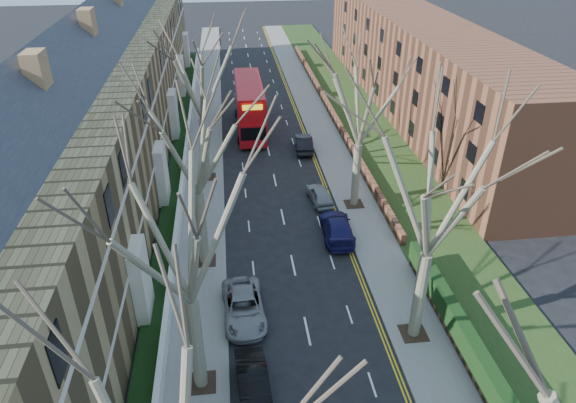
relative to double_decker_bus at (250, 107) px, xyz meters
name	(u,v)px	position (x,y,z in m)	size (l,w,h in m)	color
pavement_left	(206,129)	(-4.61, 0.27, -2.33)	(3.00, 102.00, 0.12)	slate
pavement_right	(320,124)	(7.39, 0.27, -2.33)	(3.00, 102.00, 0.12)	slate
terrace_left	(107,109)	(-12.26, -7.73, 3.14)	(9.70, 78.00, 13.60)	olive
flats_right	(417,64)	(18.85, 4.27, 2.60)	(13.97, 54.00, 10.00)	brown
front_wall_left	(186,158)	(-6.26, -7.73, -1.77)	(0.30, 78.00, 1.00)	white
grass_verge_right	(361,122)	(11.89, 0.27, -2.24)	(6.00, 102.00, 0.06)	#1F3613
tree_left_mid	(181,220)	(-4.31, -32.73, 7.17)	(10.50, 10.50, 14.71)	#685F4A
tree_left_far	(192,131)	(-4.31, -22.73, 6.85)	(10.15, 10.15, 14.22)	#685F4A
tree_left_dist	(198,68)	(-4.31, -10.73, 7.17)	(10.50, 10.50, 14.71)	#685F4A
tree_right_mid	(439,180)	(7.09, -30.73, 7.17)	(10.50, 10.50, 14.71)	#685F4A
tree_right_far	(362,90)	(7.09, -16.73, 6.86)	(10.15, 10.15, 14.22)	#685F4A
double_decker_bus	(250,107)	(0.00, 0.00, 0.00)	(2.95, 11.63, 4.84)	#B10C12
car_left_mid	(253,384)	(-1.81, -33.56, -1.70)	(1.46, 4.18, 1.38)	black
car_left_far	(244,307)	(-2.01, -28.14, -1.69)	(2.31, 5.01, 1.39)	gray
car_right_near	(337,227)	(4.88, -20.75, -1.66)	(2.05, 5.04, 1.46)	#181650
car_right_mid	(320,195)	(4.54, -15.83, -1.74)	(1.52, 3.78, 1.29)	gray
car_right_far	(304,143)	(4.74, -5.96, -1.67)	(1.52, 4.37, 1.44)	black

